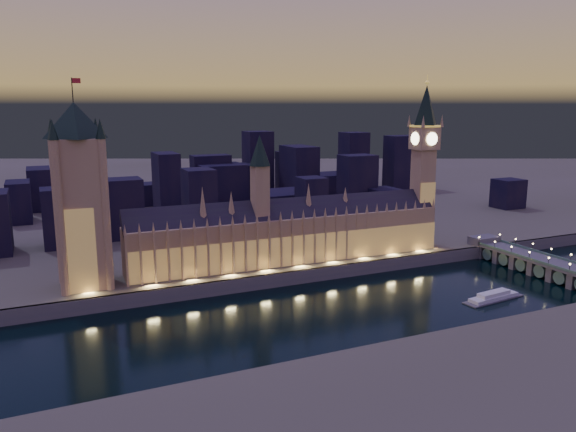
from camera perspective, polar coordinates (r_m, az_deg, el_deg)
name	(u,v)px	position (r m, az deg, el deg)	size (l,w,h in m)	color
ground_plane	(323,308)	(294.59, 3.55, -9.28)	(2000.00, 2000.00, 0.00)	black
north_bank	(143,179)	(780.82, -14.53, 3.63)	(2000.00, 960.00, 8.00)	#494935
embankment_wall	(290,278)	(328.06, 0.21, -6.34)	(2000.00, 2.50, 8.00)	#4B4D58
palace_of_westminster	(290,232)	(344.02, 0.17, -1.64)	(202.00, 23.98, 78.00)	#9D765D
victoria_tower	(79,187)	(308.96, -20.43, 2.79)	(31.68, 31.68, 108.44)	#9D765D
elizabeth_tower	(424,152)	(388.21, 13.65, 6.31)	(18.00, 18.00, 114.24)	#9D765D
westminster_bridge	(540,265)	(380.80, 24.24, -4.55)	(19.38, 113.00, 15.90)	#4B4D58
river_boat	(494,297)	(324.44, 20.16, -7.72)	(39.02, 13.07, 4.50)	#4B4D58
city_backdrop	(241,184)	(523.69, -4.79, 3.27)	(479.52, 215.63, 68.00)	black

